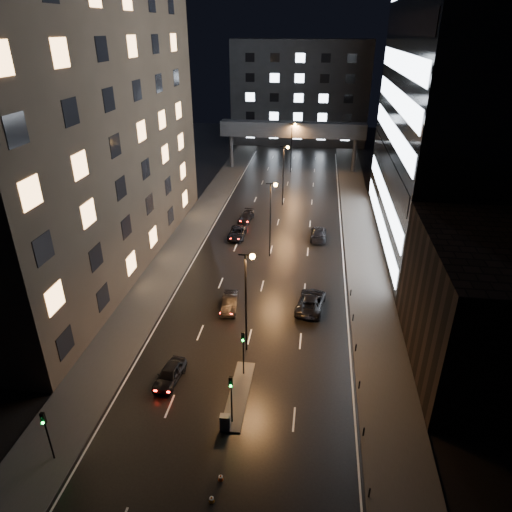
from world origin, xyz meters
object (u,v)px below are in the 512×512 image
at_px(car_away_a, 170,374).
at_px(car_away_b, 230,303).
at_px(car_away_d, 246,217).
at_px(car_toward_a, 311,302).
at_px(car_away_c, 237,233).
at_px(car_toward_b, 318,233).
at_px(utility_cabinet, 225,422).

distance_m(car_away_a, car_away_b, 12.23).
distance_m(car_away_d, car_toward_a, 26.22).
height_order(car_away_b, car_away_d, car_away_b).
height_order(car_away_b, car_away_c, car_away_b).
relative_size(car_away_d, car_toward_b, 0.83).
relative_size(car_away_a, utility_cabinet, 3.43).
relative_size(car_away_b, car_away_c, 0.89).
xyz_separation_m(car_toward_a, utility_cabinet, (-5.89, -17.72, -0.05)).
bearing_deg(car_away_d, car_toward_b, -19.20).
xyz_separation_m(car_away_b, car_away_c, (-2.48, 18.56, -0.04)).
relative_size(car_away_a, car_away_b, 0.95).
bearing_deg(utility_cabinet, car_away_d, 93.59).
xyz_separation_m(car_away_b, utility_cabinet, (2.77, -16.44, 0.03)).
xyz_separation_m(car_away_b, car_toward_a, (8.66, 1.28, 0.08)).
relative_size(car_away_a, car_away_d, 0.94).
height_order(car_away_c, car_toward_a, car_toward_a).
height_order(car_away_a, car_toward_a, car_toward_a).
relative_size(car_away_c, utility_cabinet, 4.04).
height_order(car_away_a, car_away_c, car_away_a).
bearing_deg(car_away_a, car_away_b, 83.31).
height_order(car_away_b, car_toward_a, car_toward_a).
bearing_deg(car_away_a, car_away_c, 96.48).
relative_size(car_toward_b, utility_cabinet, 4.43).
bearing_deg(car_away_b, car_away_a, -109.84).
distance_m(car_away_c, car_toward_b, 11.72).
height_order(car_toward_b, utility_cabinet, car_toward_b).
height_order(car_away_b, car_toward_b, car_toward_b).
height_order(car_away_c, car_toward_b, car_toward_b).
distance_m(car_away_b, car_away_c, 18.72).
bearing_deg(car_away_a, car_toward_b, 76.44).
height_order(car_away_a, car_away_d, car_away_a).
bearing_deg(car_away_a, utility_cabinet, -31.14).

